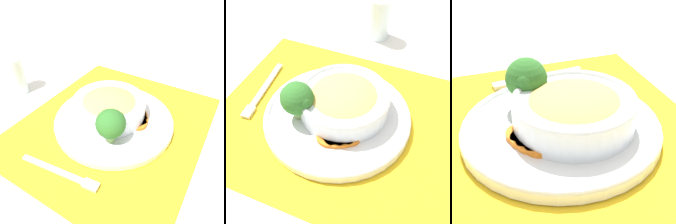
% 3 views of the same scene
% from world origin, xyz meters
% --- Properties ---
extents(ground_plane, '(4.00, 4.00, 0.00)m').
position_xyz_m(ground_plane, '(0.00, 0.00, 0.00)').
color(ground_plane, white).
extents(placemat, '(0.53, 0.46, 0.00)m').
position_xyz_m(placemat, '(0.00, 0.00, 0.00)').
color(placemat, yellow).
rests_on(placemat, ground_plane).
extents(plate, '(0.30, 0.30, 0.02)m').
position_xyz_m(plate, '(0.00, 0.00, 0.02)').
color(plate, silver).
rests_on(plate, placemat).
extents(bowl, '(0.19, 0.19, 0.06)m').
position_xyz_m(bowl, '(-0.01, -0.02, 0.05)').
color(bowl, silver).
rests_on(bowl, plate).
extents(broccoli_floret, '(0.07, 0.07, 0.08)m').
position_xyz_m(broccoli_floret, '(0.07, 0.03, 0.07)').
color(broccoli_floret, '#84AD5B').
rests_on(broccoli_floret, plate).
extents(carrot_slice_near, '(0.05, 0.05, 0.01)m').
position_xyz_m(carrot_slice_near, '(-0.01, 0.06, 0.02)').
color(carrot_slice_near, orange).
rests_on(carrot_slice_near, plate).
extents(carrot_slice_middle, '(0.05, 0.05, 0.01)m').
position_xyz_m(carrot_slice_middle, '(-0.02, 0.06, 0.02)').
color(carrot_slice_middle, orange).
rests_on(carrot_slice_middle, plate).
extents(carrot_slice_far, '(0.05, 0.05, 0.01)m').
position_xyz_m(carrot_slice_far, '(-0.03, 0.05, 0.02)').
color(carrot_slice_far, orange).
rests_on(carrot_slice_far, plate).
extents(carrot_slice_extra, '(0.05, 0.05, 0.01)m').
position_xyz_m(carrot_slice_extra, '(-0.04, 0.05, 0.02)').
color(carrot_slice_extra, orange).
rests_on(carrot_slice_extra, plate).
extents(water_glass, '(0.06, 0.06, 0.11)m').
position_xyz_m(water_glass, '(0.01, -0.33, 0.05)').
color(water_glass, silver).
rests_on(water_glass, ground_plane).
extents(fork, '(0.03, 0.18, 0.01)m').
position_xyz_m(fork, '(0.19, -0.01, 0.01)').
color(fork, '#B7B7BC').
rests_on(fork, placemat).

